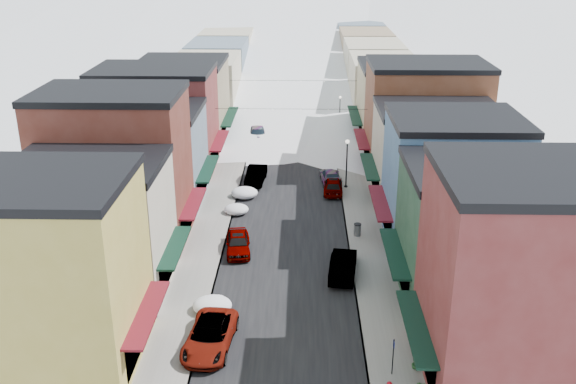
{
  "coord_description": "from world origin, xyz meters",
  "views": [
    {
      "loc": [
        1.21,
        -27.43,
        23.15
      ],
      "look_at": [
        0.0,
        24.72,
        2.61
      ],
      "focal_mm": 40.0,
      "sensor_mm": 36.0,
      "label": 1
    }
  ],
  "objects_px": {
    "car_green_sedan": "(343,265)",
    "car_white_suv": "(210,336)",
    "trash_can": "(357,230)",
    "car_silver_sedan": "(238,243)",
    "car_dark_hatch": "(256,175)",
    "streetlamp_near": "(347,157)"
  },
  "relations": [
    {
      "from": "car_silver_sedan",
      "to": "car_dark_hatch",
      "type": "bearing_deg",
      "value": 82.56
    },
    {
      "from": "trash_can",
      "to": "streetlamp_near",
      "type": "relative_size",
      "value": 0.21
    },
    {
      "from": "car_white_suv",
      "to": "car_green_sedan",
      "type": "xyz_separation_m",
      "value": [
        8.59,
        9.25,
        0.06
      ]
    },
    {
      "from": "car_white_suv",
      "to": "car_silver_sedan",
      "type": "bearing_deg",
      "value": 93.11
    },
    {
      "from": "trash_can",
      "to": "car_green_sedan",
      "type": "bearing_deg",
      "value": -103.43
    },
    {
      "from": "trash_can",
      "to": "streetlamp_near",
      "type": "xyz_separation_m",
      "value": [
        -0.26,
        11.29,
        2.57
      ]
    },
    {
      "from": "car_white_suv",
      "to": "car_green_sedan",
      "type": "relative_size",
      "value": 1.11
    },
    {
      "from": "car_white_suv",
      "to": "car_dark_hatch",
      "type": "height_order",
      "value": "car_dark_hatch"
    },
    {
      "from": "car_white_suv",
      "to": "car_dark_hatch",
      "type": "xyz_separation_m",
      "value": [
        0.79,
        28.56,
        0.01
      ]
    },
    {
      "from": "car_dark_hatch",
      "to": "car_green_sedan",
      "type": "distance_m",
      "value": 20.82
    },
    {
      "from": "car_white_suv",
      "to": "car_dark_hatch",
      "type": "bearing_deg",
      "value": 93.65
    },
    {
      "from": "car_silver_sedan",
      "to": "trash_can",
      "type": "bearing_deg",
      "value": 10.71
    },
    {
      "from": "streetlamp_near",
      "to": "car_green_sedan",
      "type": "bearing_deg",
      "value": -94.19
    },
    {
      "from": "car_dark_hatch",
      "to": "trash_can",
      "type": "xyz_separation_m",
      "value": [
        9.37,
        -12.72,
        -0.13
      ]
    },
    {
      "from": "car_green_sedan",
      "to": "car_white_suv",
      "type": "bearing_deg",
      "value": 54.17
    },
    {
      "from": "car_silver_sedan",
      "to": "car_green_sedan",
      "type": "xyz_separation_m",
      "value": [
        8.11,
        -3.61,
        0.07
      ]
    },
    {
      "from": "car_silver_sedan",
      "to": "car_dark_hatch",
      "type": "height_order",
      "value": "car_dark_hatch"
    },
    {
      "from": "car_white_suv",
      "to": "car_dark_hatch",
      "type": "distance_m",
      "value": 28.57
    },
    {
      "from": "trash_can",
      "to": "streetlamp_near",
      "type": "bearing_deg",
      "value": 91.32
    },
    {
      "from": "car_dark_hatch",
      "to": "trash_can",
      "type": "bearing_deg",
      "value": -48.88
    },
    {
      "from": "car_green_sedan",
      "to": "streetlamp_near",
      "type": "xyz_separation_m",
      "value": [
        1.31,
        17.87,
        2.4
      ]
    },
    {
      "from": "car_green_sedan",
      "to": "streetlamp_near",
      "type": "distance_m",
      "value": 18.08
    }
  ]
}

